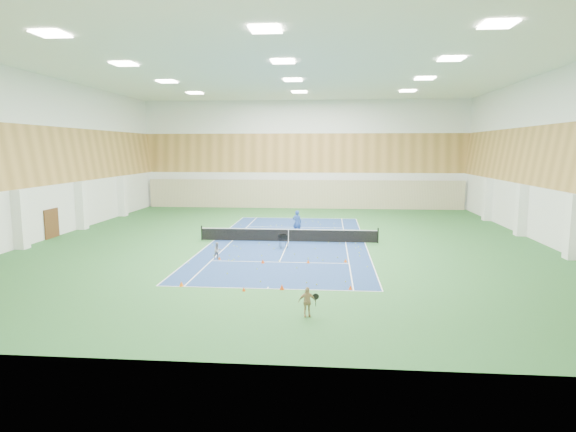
% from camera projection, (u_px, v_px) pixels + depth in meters
% --- Properties ---
extents(ground, '(40.00, 40.00, 0.00)m').
position_uv_depth(ground, '(288.00, 242.00, 34.82)').
color(ground, '#29612D').
rests_on(ground, ground).
extents(room_shell, '(36.00, 40.00, 12.00)m').
position_uv_depth(room_shell, '(288.00, 158.00, 33.99)').
color(room_shell, white).
rests_on(room_shell, ground).
extents(wood_cladding, '(36.00, 40.00, 8.00)m').
position_uv_depth(wood_cladding, '(288.00, 130.00, 33.71)').
color(wood_cladding, '#B88744').
rests_on(wood_cladding, room_shell).
extents(ceiling_light_grid, '(21.40, 25.40, 0.06)m').
position_uv_depth(ceiling_light_grid, '(288.00, 72.00, 33.16)').
color(ceiling_light_grid, white).
rests_on(ceiling_light_grid, room_shell).
extents(court_surface, '(10.97, 23.77, 0.01)m').
position_uv_depth(court_surface, '(288.00, 242.00, 34.82)').
color(court_surface, navy).
rests_on(court_surface, ground).
extents(tennis_balls_scatter, '(10.57, 22.77, 0.07)m').
position_uv_depth(tennis_balls_scatter, '(288.00, 241.00, 34.81)').
color(tennis_balls_scatter, '#AFCE23').
rests_on(tennis_balls_scatter, ground).
extents(tennis_net, '(12.80, 0.10, 1.10)m').
position_uv_depth(tennis_net, '(288.00, 234.00, 34.74)').
color(tennis_net, black).
rests_on(tennis_net, ground).
extents(back_curtain, '(35.40, 0.16, 3.20)m').
position_uv_depth(back_curtain, '(303.00, 194.00, 54.08)').
color(back_curtain, '#C6B793').
rests_on(back_curtain, ground).
extents(door_left_b, '(0.08, 1.80, 2.20)m').
position_uv_depth(door_left_b, '(52.00, 223.00, 36.20)').
color(door_left_b, '#593319').
rests_on(door_left_b, ground).
extents(coach, '(0.76, 0.56, 1.91)m').
position_uv_depth(coach, '(297.00, 222.00, 37.59)').
color(coach, '#204394').
rests_on(coach, ground).
extents(child_court, '(0.63, 0.61, 1.03)m').
position_uv_depth(child_court, '(217.00, 251.00, 29.30)').
color(child_court, gray).
rests_on(child_court, ground).
extents(child_apron, '(0.76, 0.45, 1.21)m').
position_uv_depth(child_apron, '(307.00, 302.00, 19.24)').
color(child_apron, tan).
rests_on(child_apron, ground).
extents(ball_cart, '(0.69, 0.69, 0.93)m').
position_uv_depth(ball_cart, '(283.00, 241.00, 32.60)').
color(ball_cart, black).
rests_on(ball_cart, ground).
extents(cone_svc_a, '(0.18, 0.18, 0.20)m').
position_uv_depth(cone_svc_a, '(219.00, 258.00, 29.17)').
color(cone_svc_a, '#D84B0B').
rests_on(cone_svc_a, ground).
extents(cone_svc_b, '(0.22, 0.22, 0.25)m').
position_uv_depth(cone_svc_b, '(263.00, 261.00, 28.24)').
color(cone_svc_b, '#D8410B').
rests_on(cone_svc_b, ground).
extents(cone_svc_c, '(0.20, 0.20, 0.22)m').
position_uv_depth(cone_svc_c, '(308.00, 261.00, 28.28)').
color(cone_svc_c, '#F1590C').
rests_on(cone_svc_c, ground).
extents(cone_svc_d, '(0.20, 0.20, 0.22)m').
position_uv_depth(cone_svc_d, '(346.00, 261.00, 28.45)').
color(cone_svc_d, '#FF630D').
rests_on(cone_svc_d, ground).
extents(cone_base_a, '(0.23, 0.23, 0.25)m').
position_uv_depth(cone_base_a, '(181.00, 284.00, 23.52)').
color(cone_base_a, orange).
rests_on(cone_base_a, ground).
extents(cone_base_b, '(0.18, 0.18, 0.20)m').
position_uv_depth(cone_base_b, '(244.00, 289.00, 22.74)').
color(cone_base_b, '#E8460C').
rests_on(cone_base_b, ground).
extents(cone_base_c, '(0.23, 0.23, 0.25)m').
position_uv_depth(cone_base_c, '(282.00, 287.00, 22.99)').
color(cone_base_c, '#DB3F0B').
rests_on(cone_base_c, ground).
extents(cone_base_d, '(0.20, 0.20, 0.22)m').
position_uv_depth(cone_base_d, '(350.00, 287.00, 22.97)').
color(cone_base_d, '#E54A0C').
rests_on(cone_base_d, ground).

